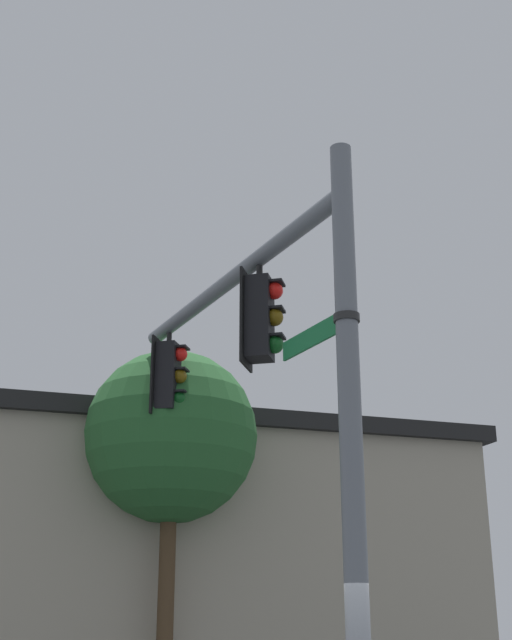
# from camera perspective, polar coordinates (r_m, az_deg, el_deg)

# --- Properties ---
(signal_pole) EXTENTS (0.23, 0.23, 7.08)m
(signal_pole) POSITION_cam_1_polar(r_m,az_deg,el_deg) (8.55, 6.31, -9.77)
(signal_pole) COLOR slate
(signal_pole) RESTS_ON ground
(mast_arm) EXTENTS (4.34, 3.83, 0.21)m
(mast_arm) POSITION_cam_1_polar(r_m,az_deg,el_deg) (11.71, -1.75, 2.58)
(mast_arm) COLOR slate
(traffic_light_nearest_pole) EXTENTS (0.54, 0.49, 1.31)m
(traffic_light_nearest_pole) POSITION_cam_1_polar(r_m,az_deg,el_deg) (10.69, 0.34, 0.13)
(traffic_light_nearest_pole) COLOR black
(traffic_light_mid_inner) EXTENTS (0.54, 0.49, 1.31)m
(traffic_light_mid_inner) POSITION_cam_1_polar(r_m,az_deg,el_deg) (13.31, -5.70, -3.71)
(traffic_light_mid_inner) COLOR black
(street_name_sign) EXTENTS (1.13, 1.02, 0.22)m
(street_name_sign) POSITION_cam_1_polar(r_m,az_deg,el_deg) (9.27, 4.54, -0.66)
(street_name_sign) COLOR #147238
(storefront_building) EXTENTS (13.15, 14.14, 5.68)m
(storefront_building) POSITION_cam_1_polar(r_m,az_deg,el_deg) (18.40, -7.36, -16.95)
(storefront_building) COLOR #A89E89
(storefront_building) RESTS_ON ground
(tree_by_storefront) EXTENTS (2.81, 2.81, 6.45)m
(tree_by_storefront) POSITION_cam_1_polar(r_m,az_deg,el_deg) (14.34, -5.58, -7.69)
(tree_by_storefront) COLOR #4C3823
(tree_by_storefront) RESTS_ON ground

